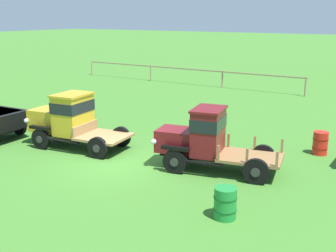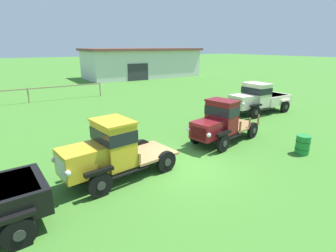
{
  "view_description": "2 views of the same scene",
  "coord_description": "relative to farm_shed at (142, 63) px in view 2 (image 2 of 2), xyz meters",
  "views": [
    {
      "loc": [
        9.72,
        -11.55,
        5.4
      ],
      "look_at": [
        0.7,
        2.51,
        1.0
      ],
      "focal_mm": 45.0,
      "sensor_mm": 36.0,
      "label": 1
    },
    {
      "loc": [
        -6.02,
        -8.02,
        4.84
      ],
      "look_at": [
        0.7,
        2.51,
        1.0
      ],
      "focal_mm": 28.0,
      "sensor_mm": 36.0,
      "label": 2
    }
  ],
  "objects": [
    {
      "name": "farm_shed",
      "position": [
        0.0,
        0.0,
        0.0
      ],
      "size": [
        18.03,
        8.55,
        4.47
      ],
      "color": "silver",
      "rests_on": "ground"
    },
    {
      "name": "oil_drum_beside_row",
      "position": [
        -8.2,
        -32.26,
        -1.81
      ],
      "size": [
        0.64,
        0.64,
        0.89
      ],
      "color": "#1E7F33",
      "rests_on": "ground"
    },
    {
      "name": "oil_drum_near_fence",
      "position": [
        -7.36,
        -25.18,
        -1.79
      ],
      "size": [
        0.61,
        0.61,
        0.93
      ],
      "color": "red",
      "rests_on": "ground"
    },
    {
      "name": "ground_plane",
      "position": [
        -13.53,
        -30.43,
        -2.26
      ],
      "size": [
        240.0,
        240.0,
        0.0
      ],
      "primitive_type": "plane",
      "color": "#3D7528"
    },
    {
      "name": "vintage_truck_second_in_line",
      "position": [
        -16.58,
        -29.79,
        -1.07
      ],
      "size": [
        4.68,
        2.38,
        2.28
      ],
      "color": "black",
      "rests_on": "ground"
    },
    {
      "name": "vintage_truck_midrow_center",
      "position": [
        -10.49,
        -29.14,
        -1.12
      ],
      "size": [
        4.75,
        2.56,
        2.26
      ],
      "color": "black",
      "rests_on": "ground"
    },
    {
      "name": "vintage_truck_far_side",
      "position": [
        -3.62,
        -25.95,
        -1.11
      ],
      "size": [
        5.22,
        2.3,
        2.26
      ],
      "color": "black",
      "rests_on": "ground"
    }
  ]
}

